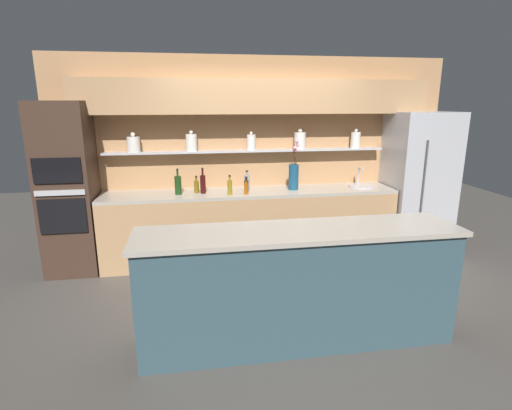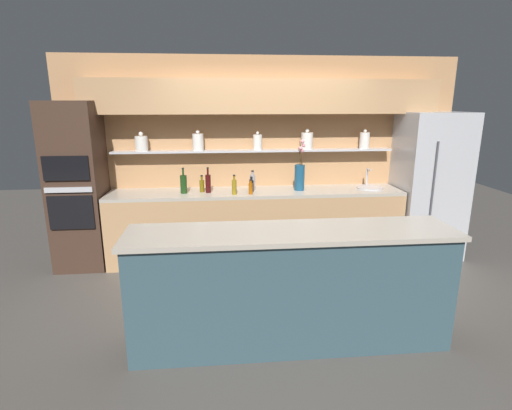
# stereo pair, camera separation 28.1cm
# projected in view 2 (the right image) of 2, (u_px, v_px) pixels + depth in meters

# --- Properties ---
(ground_plane) EXTENTS (12.00, 12.00, 0.00)m
(ground_plane) POSITION_uv_depth(u_px,v_px,m) (277.00, 302.00, 4.16)
(ground_plane) COLOR #4C4742
(back_wall_unit) EXTENTS (5.20, 0.44, 2.60)m
(back_wall_unit) POSITION_uv_depth(u_px,v_px,m) (262.00, 139.00, 5.24)
(back_wall_unit) COLOR tan
(back_wall_unit) RESTS_ON ground_plane
(back_counter_unit) EXTENTS (3.75, 0.62, 0.92)m
(back_counter_unit) POSITION_uv_depth(u_px,v_px,m) (256.00, 225.00, 5.23)
(back_counter_unit) COLOR tan
(back_counter_unit) RESTS_ON ground_plane
(island_counter) EXTENTS (2.70, 0.61, 1.02)m
(island_counter) POSITION_uv_depth(u_px,v_px,m) (291.00, 287.00, 3.36)
(island_counter) COLOR #334C56
(island_counter) RESTS_ON ground_plane
(refrigerator) EXTENTS (0.81, 0.73, 1.90)m
(refrigerator) POSITION_uv_depth(u_px,v_px,m) (429.00, 185.00, 5.28)
(refrigerator) COLOR #B7B7BC
(refrigerator) RESTS_ON ground_plane
(oven_tower) EXTENTS (0.60, 0.64, 2.04)m
(oven_tower) POSITION_uv_depth(u_px,v_px,m) (78.00, 187.00, 4.88)
(oven_tower) COLOR #3D281E
(oven_tower) RESTS_ON ground_plane
(flower_vase) EXTENTS (0.13, 0.16, 0.65)m
(flower_vase) POSITION_uv_depth(u_px,v_px,m) (300.00, 175.00, 5.11)
(flower_vase) COLOR navy
(flower_vase) RESTS_ON back_counter_unit
(sink_fixture) EXTENTS (0.34, 0.34, 0.25)m
(sink_fixture) POSITION_uv_depth(u_px,v_px,m) (370.00, 187.00, 5.26)
(sink_fixture) COLOR #B7B7BC
(sink_fixture) RESTS_ON back_counter_unit
(bottle_oil_0) EXTENTS (0.06, 0.06, 0.24)m
(bottle_oil_0) POSITION_uv_depth(u_px,v_px,m) (234.00, 187.00, 4.89)
(bottle_oil_0) COLOR olive
(bottle_oil_0) RESTS_ON back_counter_unit
(bottle_sauce_1) EXTENTS (0.06, 0.06, 0.19)m
(bottle_sauce_1) POSITION_uv_depth(u_px,v_px,m) (251.00, 185.00, 5.05)
(bottle_sauce_1) COLOR black
(bottle_sauce_1) RESTS_ON back_counter_unit
(bottle_wine_2) EXTENTS (0.08, 0.08, 0.32)m
(bottle_wine_2) POSITION_uv_depth(u_px,v_px,m) (184.00, 184.00, 4.96)
(bottle_wine_2) COLOR #193814
(bottle_wine_2) RESTS_ON back_counter_unit
(bottle_spirit_3) EXTENTS (0.07, 0.07, 0.25)m
(bottle_spirit_3) POSITION_uv_depth(u_px,v_px,m) (253.00, 182.00, 5.15)
(bottle_spirit_3) COLOR gray
(bottle_spirit_3) RESTS_ON back_counter_unit
(bottle_sauce_4) EXTENTS (0.05, 0.05, 0.19)m
(bottle_sauce_4) POSITION_uv_depth(u_px,v_px,m) (251.00, 188.00, 4.91)
(bottle_sauce_4) COLOR #9E4C0A
(bottle_sauce_4) RESTS_ON back_counter_unit
(bottle_wine_5) EXTENTS (0.07, 0.07, 0.32)m
(bottle_wine_5) POSITION_uv_depth(u_px,v_px,m) (208.00, 183.00, 4.99)
(bottle_wine_5) COLOR #380C0C
(bottle_wine_5) RESTS_ON back_counter_unit
(bottle_oil_6) EXTENTS (0.06, 0.06, 0.21)m
(bottle_oil_6) POSITION_uv_depth(u_px,v_px,m) (202.00, 185.00, 5.03)
(bottle_oil_6) COLOR brown
(bottle_oil_6) RESTS_ON back_counter_unit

